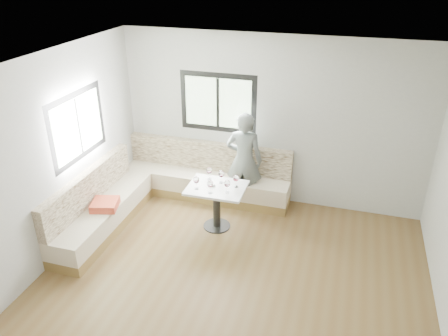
{
  "coord_description": "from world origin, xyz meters",
  "views": [
    {
      "loc": [
        1.18,
        -4.07,
        3.89
      ],
      "look_at": [
        -0.5,
        1.49,
        0.99
      ],
      "focal_mm": 35.0,
      "sensor_mm": 36.0,
      "label": 1
    }
  ],
  "objects": [
    {
      "name": "wine_glass_b",
      "position": [
        -0.61,
        1.18,
        0.85
      ],
      "size": [
        0.09,
        0.09,
        0.2
      ],
      "color": "white",
      "rests_on": "table"
    },
    {
      "name": "person",
      "position": [
        -0.36,
        2.17,
        0.82
      ],
      "size": [
        0.62,
        0.42,
        1.65
      ],
      "primitive_type": "imported",
      "rotation": [
        0.0,
        0.0,
        3.19
      ],
      "color": "slate",
      "rests_on": "ground"
    },
    {
      "name": "room",
      "position": [
        -0.08,
        0.08,
        1.41
      ],
      "size": [
        5.01,
        5.01,
        2.81
      ],
      "color": "brown",
      "rests_on": "ground"
    },
    {
      "name": "olive_ramekin",
      "position": [
        -0.65,
        1.4,
        0.73
      ],
      "size": [
        0.09,
        0.09,
        0.04
      ],
      "color": "white",
      "rests_on": "table"
    },
    {
      "name": "wine_glass_e",
      "position": [
        -0.3,
        1.47,
        0.85
      ],
      "size": [
        0.09,
        0.09,
        0.2
      ],
      "color": "white",
      "rests_on": "table"
    },
    {
      "name": "wine_glass_a",
      "position": [
        -0.85,
        1.24,
        0.85
      ],
      "size": [
        0.09,
        0.09,
        0.2
      ],
      "color": "white",
      "rests_on": "table"
    },
    {
      "name": "wine_glass_f",
      "position": [
        -0.76,
        1.59,
        0.85
      ],
      "size": [
        0.09,
        0.09,
        0.2
      ],
      "color": "white",
      "rests_on": "table"
    },
    {
      "name": "wine_glass_d",
      "position": [
        -0.56,
        1.53,
        0.85
      ],
      "size": [
        0.09,
        0.09,
        0.2
      ],
      "color": "white",
      "rests_on": "table"
    },
    {
      "name": "table",
      "position": [
        -0.58,
        1.39,
        0.53
      ],
      "size": [
        0.87,
        0.68,
        0.71
      ],
      "rotation": [
        0.0,
        0.0,
        0.01
      ],
      "color": "black",
      "rests_on": "ground"
    },
    {
      "name": "wine_glass_c",
      "position": [
        -0.38,
        1.27,
        0.85
      ],
      "size": [
        0.09,
        0.09,
        0.2
      ],
      "color": "white",
      "rests_on": "table"
    },
    {
      "name": "banquette",
      "position": [
        -1.59,
        1.63,
        0.33
      ],
      "size": [
        2.9,
        2.8,
        0.95
      ],
      "color": "brown",
      "rests_on": "ground"
    }
  ]
}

